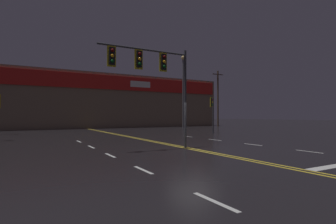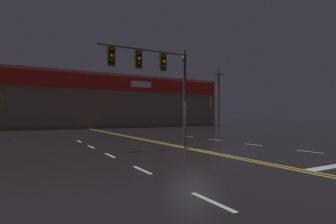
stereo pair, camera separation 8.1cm
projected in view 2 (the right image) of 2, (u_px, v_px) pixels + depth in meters
ground_plane at (193, 149)px, 13.83m from camera, size 200.00×200.00×0.00m
road_markings at (218, 151)px, 13.24m from camera, size 13.26×60.00×0.01m
traffic_signal_median at (150, 68)px, 13.49m from camera, size 4.97×0.36×5.40m
traffic_signal_corner_northeast at (213, 107)px, 26.85m from camera, size 0.42×0.36×3.66m
streetlight_far_left at (184, 82)px, 36.41m from camera, size 0.56×0.56×10.14m
building_backdrop at (82, 102)px, 39.86m from camera, size 43.48×10.23×7.84m
utility_pole_row at (88, 90)px, 33.24m from camera, size 43.44×0.26×9.97m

